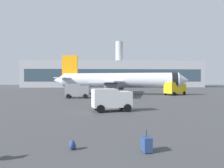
{
  "coord_description": "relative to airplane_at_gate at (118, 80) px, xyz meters",
  "views": [
    {
      "loc": [
        0.03,
        -3.62,
        3.47
      ],
      "look_at": [
        1.97,
        30.87,
        3.0
      ],
      "focal_mm": 33.99,
      "sensor_mm": 36.0,
      "label": 1
    }
  ],
  "objects": [
    {
      "name": "service_truck",
      "position": [
        -9.41,
        -11.36,
        -2.05
      ],
      "size": [
        4.81,
        2.54,
        2.9
      ],
      "color": "gray",
      "rests_on": "ground"
    },
    {
      "name": "airplane_at_gate",
      "position": [
        0.0,
        0.0,
        0.0
      ],
      "size": [
        35.44,
        32.24,
        10.5
      ],
      "color": "silver",
      "rests_on": "ground"
    },
    {
      "name": "terminal_building",
      "position": [
        3.14,
        70.06,
        3.88
      ],
      "size": [
        101.44,
        20.31,
        26.87
      ],
      "color": "#B2B2B7",
      "rests_on": "ground"
    },
    {
      "name": "safety_cone_near",
      "position": [
        -1.0,
        -19.96,
        -3.28
      ],
      "size": [
        0.44,
        0.44,
        0.76
      ],
      "color": "#F2590C",
      "rests_on": "ground"
    },
    {
      "name": "rolling_suitcase",
      "position": [
        -2.41,
        -44.91,
        -3.27
      ],
      "size": [
        0.48,
        0.69,
        1.1
      ],
      "color": "navy",
      "rests_on": "ground"
    },
    {
      "name": "safety_cone_mid",
      "position": [
        -9.65,
        3.88,
        -3.3
      ],
      "size": [
        0.44,
        0.44,
        0.72
      ],
      "color": "#F2590C",
      "rests_on": "ground"
    },
    {
      "name": "fuel_truck",
      "position": [
        13.94,
        -3.38,
        -1.88
      ],
      "size": [
        6.3,
        5.39,
        3.2
      ],
      "color": "yellow",
      "rests_on": "ground"
    },
    {
      "name": "cargo_van",
      "position": [
        -3.4,
        -30.91,
        -2.21
      ],
      "size": [
        4.72,
        3.1,
        2.6
      ],
      "color": "white",
      "rests_on": "ground"
    },
    {
      "name": "traveller_backpack",
      "position": [
        -6.07,
        -44.38,
        -3.42
      ],
      "size": [
        0.36,
        0.4,
        0.48
      ],
      "color": "navy",
      "rests_on": "ground"
    }
  ]
}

